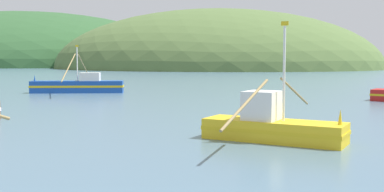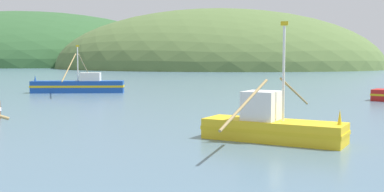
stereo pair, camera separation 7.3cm
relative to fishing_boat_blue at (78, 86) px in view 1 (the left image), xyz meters
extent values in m
ellipsoid|color=#516B38|center=(-11.70, 129.49, -0.82)|extent=(123.61, 98.89, 44.39)
ellipsoid|color=#2D562D|center=(-121.48, 170.33, -0.82)|extent=(176.47, 141.17, 54.83)
cube|color=#19479E|center=(-0.13, -0.04, -0.14)|extent=(10.35, 4.73, 1.36)
cube|color=gold|center=(-0.13, -0.04, -0.07)|extent=(10.45, 4.78, 0.25)
cone|color=#19479E|center=(-4.66, -1.48, 0.89)|extent=(0.25, 0.25, 0.70)
cube|color=silver|center=(1.26, 0.40, 1.01)|extent=(2.56, 2.05, 0.94)
cylinder|color=silver|center=(-0.09, -0.03, 2.46)|extent=(0.12, 0.12, 3.84)
cube|color=gold|center=(-0.09, -0.03, 4.49)|extent=(0.35, 0.14, 0.20)
cylinder|color=#997F4C|center=(1.22, -4.31, 2.21)|extent=(2.33, 7.00, 2.86)
cylinder|color=#997F4C|center=(-1.48, 4.22, 2.21)|extent=(2.33, 7.00, 2.86)
cube|color=gold|center=(24.18, -26.21, -0.33)|extent=(7.02, 3.63, 0.99)
cube|color=gold|center=(24.18, -26.21, -0.28)|extent=(7.09, 3.66, 0.18)
cone|color=gold|center=(27.18, -26.96, 0.52)|extent=(0.24, 0.24, 0.70)
cube|color=silver|center=(23.59, -26.06, 0.86)|extent=(1.92, 2.02, 1.39)
cylinder|color=silver|center=(24.64, -26.33, 2.40)|extent=(0.12, 0.12, 4.47)
cube|color=gold|center=(24.64, -26.33, 4.76)|extent=(0.36, 0.12, 0.20)
cylinder|color=#997F4C|center=(25.03, -22.81, 1.30)|extent=(1.33, 4.87, 1.79)
cylinder|color=#997F4C|center=(23.33, -29.62, 1.30)|extent=(1.33, 4.87, 1.79)
camera|label=1|loc=(26.06, -49.07, 3.16)|focal=44.59mm
camera|label=2|loc=(26.13, -49.05, 3.16)|focal=44.59mm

